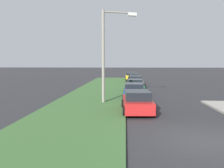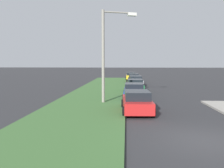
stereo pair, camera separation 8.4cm
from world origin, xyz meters
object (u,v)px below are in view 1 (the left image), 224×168
at_px(parked_car_green, 135,86).
at_px(parked_car_black, 133,78).
at_px(parked_car_blue, 134,91).
at_px(parked_car_yellow, 130,76).
at_px(streetlight, 107,50).
at_px(parked_car_silver, 135,81).
at_px(parked_car_red, 137,102).

height_order(parked_car_green, parked_car_black, same).
relative_size(parked_car_blue, parked_car_green, 1.00).
bearing_deg(parked_car_yellow, parked_car_black, -176.19).
bearing_deg(parked_car_blue, streetlight, 137.59).
bearing_deg(parked_car_black, parked_car_blue, -179.89).
height_order(parked_car_blue, parked_car_yellow, same).
bearing_deg(parked_car_silver, parked_car_black, -1.25).
height_order(parked_car_green, parked_car_silver, same).
height_order(parked_car_yellow, streetlight, streetlight).
height_order(parked_car_blue, parked_car_black, same).
bearing_deg(parked_car_silver, parked_car_red, 176.22).
bearing_deg(parked_car_red, parked_car_black, -3.69).
height_order(parked_car_red, streetlight, streetlight).
relative_size(parked_car_red, streetlight, 0.58).
height_order(parked_car_red, parked_car_silver, same).
distance_m(parked_car_red, streetlight, 5.46).
distance_m(parked_car_green, parked_car_silver, 6.74).
xyz_separation_m(parked_car_blue, parked_car_green, (5.33, -0.27, 0.00)).
xyz_separation_m(parked_car_red, parked_car_blue, (5.72, 0.01, 0.00)).
height_order(parked_car_blue, parked_car_green, same).
height_order(parked_car_red, parked_car_blue, same).
bearing_deg(parked_car_red, parked_car_green, -3.75).
height_order(parked_car_red, parked_car_black, same).
xyz_separation_m(parked_car_red, parked_car_silver, (17.79, -0.61, 0.00)).
bearing_deg(parked_car_yellow, parked_car_silver, -177.55).
relative_size(parked_car_silver, parked_car_yellow, 1.01).
distance_m(parked_car_red, parked_car_blue, 5.72).
relative_size(parked_car_black, parked_car_yellow, 1.01).
distance_m(parked_car_yellow, streetlight, 27.30).
bearing_deg(parked_car_yellow, parked_car_red, -179.88).
bearing_deg(parked_car_red, parked_car_yellow, -2.70).
bearing_deg(parked_car_blue, parked_car_yellow, 0.61).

